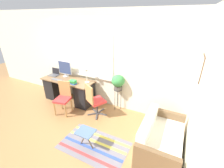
% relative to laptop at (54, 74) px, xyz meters
% --- Properties ---
extents(ground_plane, '(14.00, 14.00, 0.00)m').
position_rel_laptop_xyz_m(ground_plane, '(1.29, -0.41, -0.78)').
color(ground_plane, '#9E7042').
extents(wall_back_with_window, '(9.00, 0.12, 2.70)m').
position_rel_laptop_xyz_m(wall_back_with_window, '(1.29, 0.30, 0.57)').
color(wall_back_with_window, beige).
rests_on(wall_back_with_window, ground_plane).
extents(wall_right_with_picture, '(0.08, 9.00, 2.70)m').
position_rel_laptop_xyz_m(wall_right_with_picture, '(4.09, -0.41, 0.57)').
color(wall_right_with_picture, beige).
rests_on(wall_right_with_picture, ground_plane).
extents(desk, '(1.69, 0.63, 0.73)m').
position_rel_laptop_xyz_m(desk, '(0.64, -0.09, -0.40)').
color(desk, brown).
rests_on(desk, ground_plane).
extents(laptop, '(0.31, 0.24, 0.23)m').
position_rel_laptop_xyz_m(laptop, '(0.00, 0.00, 0.00)').
color(laptop, '#4C4C51').
rests_on(laptop, desk).
extents(monitor, '(0.49, 0.17, 0.50)m').
position_rel_laptop_xyz_m(monitor, '(0.41, 0.09, 0.21)').
color(monitor, silver).
rests_on(monitor, desk).
extents(keyboard, '(0.40, 0.11, 0.02)m').
position_rel_laptop_xyz_m(keyboard, '(0.37, -0.27, -0.04)').
color(keyboard, slate).
rests_on(keyboard, desk).
extents(mouse, '(0.04, 0.06, 0.03)m').
position_rel_laptop_xyz_m(mouse, '(0.64, -0.27, -0.04)').
color(mouse, silver).
rests_on(mouse, desk).
extents(desk_lamp, '(0.14, 0.14, 0.44)m').
position_rel_laptop_xyz_m(desk_lamp, '(1.29, 0.01, 0.29)').
color(desk_lamp, white).
rests_on(desk_lamp, desk).
extents(book_stack, '(0.21, 0.17, 0.11)m').
position_rel_laptop_xyz_m(book_stack, '(1.00, -0.27, 0.01)').
color(book_stack, '#2851B2').
rests_on(book_stack, desk).
extents(desk_chair_wooden, '(0.45, 0.46, 0.90)m').
position_rel_laptop_xyz_m(desk_chair_wooden, '(0.94, -0.65, -0.31)').
color(desk_chair_wooden, '#B2844C').
rests_on(desk_chair_wooden, ground_plane).
extents(office_chair_swivel, '(0.55, 0.57, 0.93)m').
position_rel_laptop_xyz_m(office_chair_swivel, '(1.79, -0.40, -0.31)').
color(office_chair_swivel, '#47474C').
rests_on(office_chair_swivel, ground_plane).
extents(couch_loveseat, '(0.74, 1.29, 0.74)m').
position_rel_laptop_xyz_m(couch_loveseat, '(3.60, -0.87, -0.51)').
color(couch_loveseat, white).
rests_on(couch_loveseat, ground_plane).
extents(plant_stand, '(0.23, 0.23, 0.63)m').
position_rel_laptop_xyz_m(plant_stand, '(2.22, 0.17, -0.24)').
color(plant_stand, '#333338').
rests_on(plant_stand, ground_plane).
extents(potted_plant, '(0.37, 0.37, 0.42)m').
position_rel_laptop_xyz_m(potted_plant, '(2.22, 0.17, 0.09)').
color(potted_plant, '#514C47').
rests_on(potted_plant, plant_stand).
extents(floor_rug_striped, '(1.44, 0.86, 0.01)m').
position_rel_laptop_xyz_m(floor_rug_striped, '(2.36, -1.33, -0.78)').
color(floor_rug_striped, slate).
rests_on(floor_rug_striped, ground_plane).
extents(folding_stool, '(0.36, 0.31, 0.41)m').
position_rel_laptop_xyz_m(folding_stool, '(2.23, -1.42, -0.42)').
color(folding_stool, slate).
rests_on(folding_stool, ground_plane).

